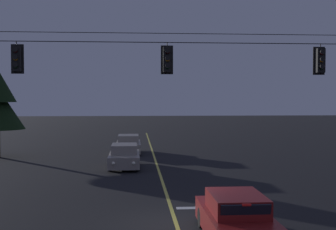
% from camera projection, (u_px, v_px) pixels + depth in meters
% --- Properties ---
extents(ground_plane, '(180.00, 180.00, 0.00)m').
position_uv_depth(ground_plane, '(177.00, 225.00, 14.72)').
color(ground_plane, black).
extents(lane_centre_stripe, '(0.14, 60.00, 0.01)m').
position_uv_depth(lane_centre_stripe, '(161.00, 177.00, 23.52)').
color(lane_centre_stripe, '#D1C64C').
rests_on(lane_centre_stripe, ground).
extents(stop_bar_paint, '(3.40, 0.36, 0.01)m').
position_uv_depth(stop_bar_paint, '(221.00, 207.00, 17.08)').
color(stop_bar_paint, silver).
rests_on(stop_bar_paint, ground).
extents(signal_span_assembly, '(19.15, 0.32, 7.73)m').
position_uv_depth(signal_span_assembly, '(170.00, 102.00, 17.39)').
color(signal_span_assembly, '#423021').
rests_on(signal_span_assembly, ground).
extents(traffic_light_leftmost, '(0.48, 0.41, 1.22)m').
position_uv_depth(traffic_light_leftmost, '(16.00, 58.00, 16.88)').
color(traffic_light_leftmost, black).
extents(traffic_light_left_inner, '(0.48, 0.41, 1.22)m').
position_uv_depth(traffic_light_left_inner, '(167.00, 59.00, 17.30)').
color(traffic_light_left_inner, black).
extents(traffic_light_centre, '(0.48, 0.41, 1.22)m').
position_uv_depth(traffic_light_centre, '(321.00, 60.00, 17.75)').
color(traffic_light_centre, black).
extents(car_waiting_near_lane, '(1.80, 4.33, 1.39)m').
position_uv_depth(car_waiting_near_lane, '(236.00, 218.00, 13.14)').
color(car_waiting_near_lane, maroon).
rests_on(car_waiting_near_lane, ground).
extents(car_oncoming_lead, '(1.80, 4.42, 1.39)m').
position_uv_depth(car_oncoming_lead, '(124.00, 157.00, 26.93)').
color(car_oncoming_lead, gray).
rests_on(car_oncoming_lead, ground).
extents(car_oncoming_trailing, '(1.80, 4.42, 1.39)m').
position_uv_depth(car_oncoming_trailing, '(128.00, 145.00, 33.70)').
color(car_oncoming_trailing, gray).
rests_on(car_oncoming_trailing, ground).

